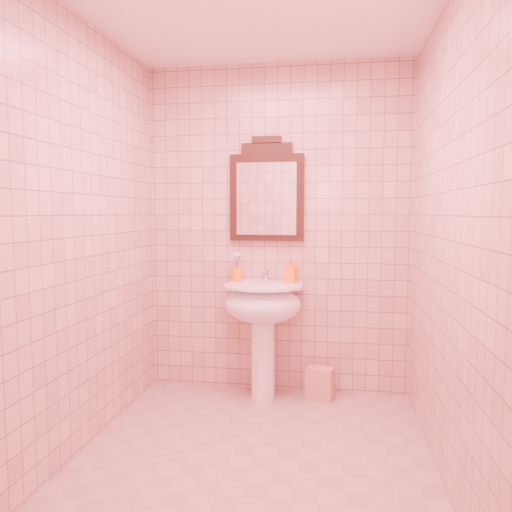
% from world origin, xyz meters
% --- Properties ---
extents(floor, '(2.20, 2.20, 0.00)m').
position_xyz_m(floor, '(0.00, 0.00, 0.00)').
color(floor, tan).
rests_on(floor, ground).
extents(back_wall, '(2.00, 0.02, 2.50)m').
position_xyz_m(back_wall, '(0.00, 1.10, 1.25)').
color(back_wall, '#D9AA98').
rests_on(back_wall, floor).
extents(pedestal_sink, '(0.58, 0.58, 0.86)m').
position_xyz_m(pedestal_sink, '(-0.08, 0.87, 0.66)').
color(pedestal_sink, white).
rests_on(pedestal_sink, floor).
extents(faucet, '(0.04, 0.16, 0.11)m').
position_xyz_m(faucet, '(-0.08, 1.01, 0.92)').
color(faucet, white).
rests_on(faucet, pedestal_sink).
extents(mirror, '(0.56, 0.06, 0.78)m').
position_xyz_m(mirror, '(-0.08, 1.07, 1.54)').
color(mirror, black).
rests_on(mirror, back_wall).
extents(toothbrush_cup, '(0.09, 0.09, 0.20)m').
position_xyz_m(toothbrush_cup, '(-0.30, 1.02, 0.92)').
color(toothbrush_cup, orange).
rests_on(toothbrush_cup, pedestal_sink).
extents(soap_dispenser, '(0.10, 0.10, 0.18)m').
position_xyz_m(soap_dispenser, '(0.12, 1.01, 0.95)').
color(soap_dispenser, orange).
rests_on(soap_dispenser, pedestal_sink).
extents(towel, '(0.22, 0.17, 0.24)m').
position_xyz_m(towel, '(0.34, 0.96, 0.12)').
color(towel, tan).
rests_on(towel, floor).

